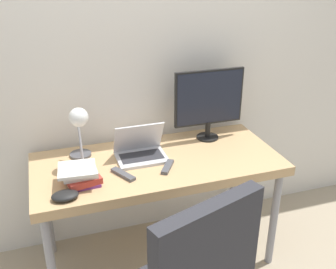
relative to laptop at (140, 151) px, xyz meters
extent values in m
cube|color=silver|center=(0.09, 0.35, 0.49)|extent=(8.00, 0.05, 2.60)
cube|color=tan|center=(0.09, -0.06, -0.08)|extent=(1.53, 0.69, 0.06)
cylinder|color=gray|center=(-0.61, -0.35, -0.46)|extent=(0.05, 0.05, 0.71)
cylinder|color=gray|center=(0.80, -0.35, -0.46)|extent=(0.05, 0.05, 0.71)
cylinder|color=gray|center=(-0.61, 0.22, -0.46)|extent=(0.05, 0.05, 0.71)
cylinder|color=gray|center=(0.80, 0.22, -0.46)|extent=(0.05, 0.05, 0.71)
cube|color=silver|center=(0.00, -0.02, -0.04)|extent=(0.31, 0.23, 0.02)
cube|color=#2D2D33|center=(0.00, -0.02, -0.03)|extent=(0.26, 0.14, 0.00)
cube|color=silver|center=(0.00, 0.04, 0.07)|extent=(0.31, 0.11, 0.21)
cube|color=silver|center=(0.00, 0.04, 0.07)|extent=(0.28, 0.09, 0.18)
cylinder|color=black|center=(0.51, 0.13, -0.04)|extent=(0.15, 0.15, 0.01)
cylinder|color=black|center=(0.51, 0.13, 0.02)|extent=(0.04, 0.04, 0.11)
cube|color=black|center=(0.51, 0.14, 0.25)|extent=(0.48, 0.02, 0.38)
cube|color=black|center=(0.51, 0.13, 0.25)|extent=(0.46, 0.00, 0.35)
cylinder|color=#4C4C51|center=(-0.36, 0.14, -0.04)|extent=(0.13, 0.13, 0.02)
cylinder|color=#99999E|center=(-0.36, 0.07, 0.12)|extent=(0.02, 0.16, 0.31)
sphere|color=white|center=(-0.36, 0.00, 0.27)|extent=(0.11, 0.11, 0.11)
cube|color=#753384|center=(-0.38, -0.19, -0.04)|extent=(0.18, 0.17, 0.02)
cube|color=#B2382D|center=(-0.39, -0.19, -0.01)|extent=(0.21, 0.22, 0.04)
cube|color=silver|center=(-0.40, -0.20, 0.02)|extent=(0.19, 0.14, 0.03)
cube|color=silver|center=(-0.41, -0.20, 0.05)|extent=(0.22, 0.21, 0.02)
cube|color=#4C4C51|center=(-0.15, -0.19, -0.04)|extent=(0.12, 0.18, 0.02)
cube|color=#4C4C51|center=(0.12, -0.18, -0.04)|extent=(0.12, 0.16, 0.02)
ellipsoid|color=black|center=(-0.49, -0.32, -0.03)|extent=(0.14, 0.10, 0.04)
camera|label=1|loc=(-0.52, -2.12, 1.12)|focal=42.00mm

